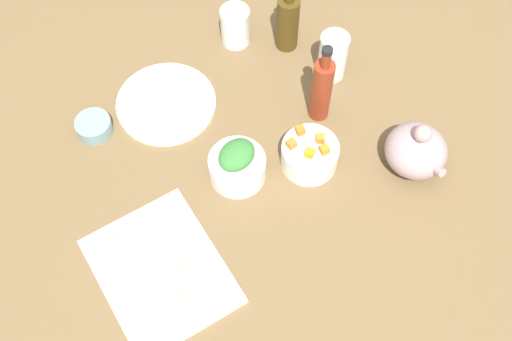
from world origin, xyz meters
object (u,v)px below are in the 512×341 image
bowl_small_side (94,126)px  drinking_glass_1 (235,26)px  bowl_carrots (310,155)px  bottle_1 (322,89)px  drinking_glass_0 (333,56)px  bottle_0 (288,21)px  bowl_greens (237,168)px  teapot (416,150)px  cutting_board (161,271)px  plate_tofu (166,103)px

bowl_small_side → drinking_glass_1: bearing=99.8°
bowl_carrots → bottle_1: (-10.02, 9.23, 6.17)cm
bottle_1 → drinking_glass_0: 12.87cm
bowl_carrots → bottle_0: (-31.61, 14.11, 4.96)cm
bowl_small_side → bottle_1: (22.14, 46.51, 7.51)cm
bowl_greens → bottle_1: bottle_1 is taller
bowl_small_side → teapot: 71.90cm
bowl_small_side → bottle_1: 52.05cm
cutting_board → bowl_greens: (-11.63, 24.63, 2.66)cm
teapot → bottle_0: 43.85cm
bowl_small_side → teapot: teapot is taller
cutting_board → bowl_greens: 27.36cm
bowl_small_side → teapot: size_ratio=0.53×
cutting_board → plate_tofu: (-36.56, 19.72, 0.10)cm
cutting_board → bowl_greens: size_ratio=2.38×
bowl_greens → bowl_small_side: bearing=-140.4°
drinking_glass_0 → drinking_glass_1: size_ratio=1.22×
bowl_carrots → drinking_glass_0: 26.24cm
cutting_board → plate_tofu: size_ratio=1.26×
teapot → drinking_glass_0: bearing=-177.9°
bowl_carrots → teapot: bearing=58.8°
cutting_board → bowl_small_side: size_ratio=3.62×
bottle_0 → drinking_glass_0: bottle_0 is taller
teapot → bottle_1: bottle_1 is taller
bottle_1 → drinking_glass_1: bearing=-169.7°
bowl_greens → bottle_0: bearing=131.9°
cutting_board → plate_tofu: bearing=151.7°
drinking_glass_0 → drinking_glass_1: 25.32cm
bowl_small_side → drinking_glass_0: drinking_glass_0 is taller
teapot → cutting_board: bearing=-95.4°
bottle_1 → teapot: bearing=25.2°
cutting_board → teapot: size_ratio=1.92×
bowl_carrots → drinking_glass_0: (-18.49, 18.39, 3.00)cm
plate_tofu → bowl_small_side: bearing=-96.0°
bottle_1 → bowl_greens: bearing=-79.3°
plate_tofu → drinking_glass_1: drinking_glass_1 is taller
bottle_0 → bowl_carrots: bearing=-24.1°
bowl_carrots → teapot: 22.90cm
bowl_greens → bowl_small_side: bowl_greens is taller
bottle_0 → cutting_board: bearing=-54.9°
bowl_greens → bottle_1: (-4.60, 24.35, 6.18)cm
bowl_carrots → bowl_small_side: (-32.16, -37.28, -1.34)cm
bottle_0 → bottle_1: bottle_1 is taller
drinking_glass_0 → bowl_small_side: bearing=-103.8°
bowl_greens → drinking_glass_1: drinking_glass_1 is taller
bowl_small_side → teapot: bearing=52.2°
bowl_carrots → bottle_0: bottle_0 is taller
plate_tofu → drinking_glass_0: size_ratio=1.89×
cutting_board → drinking_glass_1: bearing=136.1°
plate_tofu → bowl_small_side: (-1.81, -17.25, 1.22)cm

